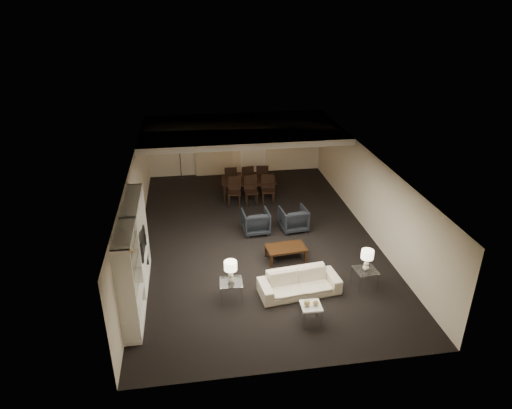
{
  "coord_description": "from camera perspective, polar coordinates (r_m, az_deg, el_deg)",
  "views": [
    {
      "loc": [
        -1.84,
        -12.12,
        6.9
      ],
      "look_at": [
        0.0,
        0.0,
        1.1
      ],
      "focal_mm": 32.0,
      "sensor_mm": 36.0,
      "label": 1
    }
  ],
  "objects": [
    {
      "name": "side_table_right",
      "position": [
        12.04,
        13.41,
        -8.98
      ],
      "size": [
        0.6,
        0.6,
        0.51
      ],
      "primitive_type": null,
      "rotation": [
        0.0,
        0.0,
        0.1
      ],
      "color": "white",
      "rests_on": "floor"
    },
    {
      "name": "gold_gourd_b",
      "position": [
        10.57,
        7.45,
        -12.04
      ],
      "size": [
        0.13,
        0.13,
        0.13
      ],
      "primitive_type": "sphere",
      "color": "#D3B86F",
      "rests_on": "marble_table"
    },
    {
      "name": "wall_right",
      "position": [
        14.4,
        13.91,
        1.43
      ],
      "size": [
        0.02,
        11.0,
        2.5
      ],
      "primitive_type": "cube",
      "color": "beige",
      "rests_on": "ground"
    },
    {
      "name": "ceiling",
      "position": [
        13.03,
        0.0,
        5.58
      ],
      "size": [
        7.0,
        11.0,
        0.02
      ],
      "primitive_type": "cube",
      "color": "silver",
      "rests_on": "ground"
    },
    {
      "name": "chair_fl",
      "position": [
        17.08,
        -3.21,
        3.28
      ],
      "size": [
        0.48,
        0.48,
        1.01
      ],
      "primitive_type": null,
      "rotation": [
        0.0,
        0.0,
        3.11
      ],
      "color": "black",
      "rests_on": "floor"
    },
    {
      "name": "floor_lamp",
      "position": [
        18.38,
        -9.46,
        5.49
      ],
      "size": [
        0.26,
        0.26,
        1.55
      ],
      "primitive_type": null,
      "rotation": [
        0.0,
        0.0,
        0.2
      ],
      "color": "black",
      "rests_on": "floor"
    },
    {
      "name": "wall_back",
      "position": [
        18.6,
        -2.57,
        7.6
      ],
      "size": [
        7.0,
        0.02,
        2.5
      ],
      "primitive_type": "cube",
      "color": "beige",
      "rests_on": "ground"
    },
    {
      "name": "coffee_table",
      "position": [
        12.89,
        3.74,
        -6.08
      ],
      "size": [
        1.16,
        0.75,
        0.39
      ],
      "primitive_type": null,
      "rotation": [
        0.0,
        0.0,
        0.1
      ],
      "color": "black",
      "rests_on": "floor"
    },
    {
      "name": "wall_front",
      "position": [
        8.9,
        5.5,
        -14.24
      ],
      "size": [
        7.0,
        0.02,
        2.5
      ],
      "primitive_type": "cube",
      "color": "beige",
      "rests_on": "ground"
    },
    {
      "name": "marble_table",
      "position": [
        10.73,
        6.83,
        -13.35
      ],
      "size": [
        0.47,
        0.47,
        0.46
      ],
      "primitive_type": null,
      "rotation": [
        0.0,
        0.0,
        -0.02
      ],
      "color": "white",
      "rests_on": "floor"
    },
    {
      "name": "armchair_left",
      "position": [
        14.16,
        -0.05,
        -2.13
      ],
      "size": [
        0.85,
        0.87,
        0.74
      ],
      "primitive_type": "imported",
      "rotation": [
        0.0,
        0.0,
        3.21
      ],
      "color": "black",
      "rests_on": "floor"
    },
    {
      "name": "chair_nl",
      "position": [
        15.88,
        -2.74,
        1.55
      ],
      "size": [
        0.53,
        0.53,
        1.01
      ],
      "primitive_type": null,
      "rotation": [
        0.0,
        0.0,
        -0.14
      ],
      "color": "black",
      "rests_on": "floor"
    },
    {
      "name": "painting",
      "position": [
        18.8,
        3.88,
        8.72
      ],
      "size": [
        0.95,
        0.04,
        0.65
      ],
      "primitive_type": "cube",
      "color": "#142D38",
      "rests_on": "wall_back"
    },
    {
      "name": "chair_nr",
      "position": [
        16.04,
        1.53,
        1.81
      ],
      "size": [
        0.51,
        0.51,
        1.01
      ],
      "primitive_type": null,
      "rotation": [
        0.0,
        0.0,
        -0.08
      ],
      "color": "black",
      "rests_on": "floor"
    },
    {
      "name": "floor_speaker",
      "position": [
        12.69,
        -13.64,
        -5.75
      ],
      "size": [
        0.12,
        0.12,
        1.01
      ],
      "primitive_type": "cube",
      "rotation": [
        0.0,
        0.0,
        0.11
      ],
      "color": "black",
      "rests_on": "floor"
    },
    {
      "name": "television",
      "position": [
        12.01,
        -14.42,
        -4.79
      ],
      "size": [
        0.99,
        0.13,
        0.57
      ],
      "primitive_type": "imported",
      "rotation": [
        0.0,
        0.0,
        1.57
      ],
      "color": "black",
      "rests_on": "media_unit"
    },
    {
      "name": "ceiling_soffit",
      "position": [
        16.36,
        -1.87,
        9.34
      ],
      "size": [
        7.0,
        4.0,
        0.2
      ],
      "primitive_type": "cube",
      "color": "silver",
      "rests_on": "ceiling"
    },
    {
      "name": "sofa",
      "position": [
        11.54,
        5.43,
        -9.75
      ],
      "size": [
        2.08,
        1.01,
        0.58
      ],
      "primitive_type": "imported",
      "rotation": [
        0.0,
        0.0,
        0.12
      ],
      "color": "beige",
      "rests_on": "floor"
    },
    {
      "name": "armchair_right",
      "position": [
        14.37,
        4.69,
        -1.79
      ],
      "size": [
        0.88,
        0.9,
        0.74
      ],
      "primitive_type": "imported",
      "rotation": [
        0.0,
        0.0,
        3.26
      ],
      "color": "black",
      "rests_on": "floor"
    },
    {
      "name": "gold_gourd_a",
      "position": [
        10.52,
        6.38,
        -12.13
      ],
      "size": [
        0.15,
        0.15,
        0.15
      ],
      "primitive_type": "sphere",
      "color": "tan",
      "rests_on": "marble_table"
    },
    {
      "name": "chair_nm",
      "position": [
        15.95,
        -0.59,
        1.68
      ],
      "size": [
        0.47,
        0.47,
        1.01
      ],
      "primitive_type": null,
      "rotation": [
        0.0,
        0.0,
        0.01
      ],
      "color": "black",
      "rests_on": "floor"
    },
    {
      "name": "side_table_left",
      "position": [
        11.32,
        -3.11,
        -10.67
      ],
      "size": [
        0.58,
        0.58,
        0.51
      ],
      "primitive_type": null,
      "rotation": [
        0.0,
        0.0,
        -0.05
      ],
      "color": "white",
      "rests_on": "floor"
    },
    {
      "name": "pendant_light",
      "position": [
        16.54,
        -0.8,
        7.78
      ],
      "size": [
        0.52,
        0.52,
        0.24
      ],
      "primitive_type": "cylinder",
      "color": "#D8591E",
      "rests_on": "ceiling_soffit"
    },
    {
      "name": "chair_fm",
      "position": [
        17.14,
        -1.21,
        3.4
      ],
      "size": [
        0.52,
        0.52,
        1.01
      ],
      "primitive_type": null,
      "rotation": [
        0.0,
        0.0,
        3.27
      ],
      "color": "black",
      "rests_on": "floor"
    },
    {
      "name": "door",
      "position": [
        18.71,
        -0.4,
        7.09
      ],
      "size": [
        0.9,
        0.05,
        2.1
      ],
      "primitive_type": "cube",
      "color": "silver",
      "rests_on": "wall_back"
    },
    {
      "name": "curtains",
      "position": [
        18.47,
        -5.34,
        7.22
      ],
      "size": [
        1.5,
        0.12,
        2.4
      ],
      "primitive_type": "cube",
      "color": "beige",
      "rests_on": "wall_back"
    },
    {
      "name": "vase_blue",
      "position": [
        10.18,
        -15.6,
        -10.19
      ],
      "size": [
        0.16,
        0.16,
        0.17
      ],
      "primitive_type": "imported",
      "color": "#233099",
      "rests_on": "media_unit"
    },
    {
      "name": "chair_fr",
      "position": [
        17.22,
        0.78,
        3.51
      ],
      "size": [
        0.53,
        0.53,
        1.01
      ],
      "primitive_type": null,
      "rotation": [
        0.0,
        0.0,
        3.01
      ],
      "color": "black",
      "rests_on": "floor"
    },
    {
      "name": "table_lamp_right",
      "position": [
        11.75,
        13.67,
        -6.79
      ],
      "size": [
        0.34,
        0.34,
        0.57
      ],
      "primitive_type": null,
      "rotation": [
        0.0,
        0.0,
        -0.09
      ],
      "color": "#F3E6CD",
      "rests_on": "side_table_right"
    },
    {
      "name": "table_lamp_left",
      "position": [
        11.01,
        -3.18,
        -8.4
      ],
      "size": [
        0.33,
        0.33,
        0.57
      ],
      "primitive_type": null,
      "rotation": [
        0.0,
        0.0,
        0.05
      ],
      "color": "beige",
      "rests_on": "side_table_left"
    },
    {
      "name": "vase_amber",
      "position": [
        10.57,
        -15.5,
        -5.49
      ],
      "size": [
        0.17,
        0.17,
        0.18
      ],
      "primitive_type": "imported",
      "color": "#AF7A3A",
      "rests_on": "media_unit"
    },
    {
      "name": "media_unit",
      "position": [
        11.21,
        -15.0,
        -6.37
      ],
      "size": [
        0.38,
        3.4,
        2.35
      ],
      "primitive_type": null,
      "color": "white",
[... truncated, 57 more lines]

